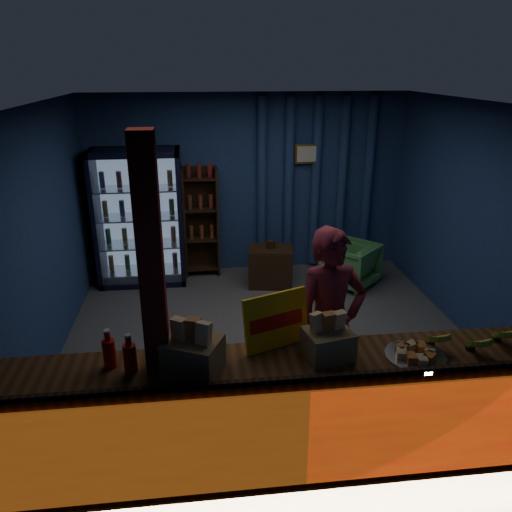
{
  "coord_description": "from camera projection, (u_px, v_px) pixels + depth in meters",
  "views": [
    {
      "loc": [
        -0.73,
        -4.95,
        2.95
      ],
      "look_at": [
        -0.16,
        -0.2,
        1.11
      ],
      "focal_mm": 35.0,
      "sensor_mm": 36.0,
      "label": 1
    }
  ],
  "objects": [
    {
      "name": "snack_box_left",
      "position": [
        193.0,
        353.0,
        3.45
      ],
      "size": [
        0.46,
        0.43,
        0.39
      ],
      "color": "#9C7E4B",
      "rests_on": "counter"
    },
    {
      "name": "framed_picture",
      "position": [
        307.0,
        154.0,
        7.13
      ],
      "size": [
        0.36,
        0.04,
        0.28
      ],
      "color": "gold",
      "rests_on": "room_walls"
    },
    {
      "name": "pastry_tray",
      "position": [
        416.0,
        355.0,
        3.63
      ],
      "size": [
        0.44,
        0.44,
        0.07
      ],
      "color": "silver",
      "rests_on": "counter"
    },
    {
      "name": "yellow_sign",
      "position": [
        276.0,
        320.0,
        3.73
      ],
      "size": [
        0.53,
        0.29,
        0.42
      ],
      "color": "#FFB90D",
      "rests_on": "counter"
    },
    {
      "name": "soda_bottles",
      "position": [
        131.0,
        353.0,
        3.48
      ],
      "size": [
        0.39,
        0.17,
        0.29
      ],
      "color": "red",
      "rests_on": "counter"
    },
    {
      "name": "curtain_folds",
      "position": [
        315.0,
        184.0,
        7.35
      ],
      "size": [
        1.74,
        0.14,
        2.5
      ],
      "color": "navy",
      "rests_on": "room_walls"
    },
    {
      "name": "beverage_cooler",
      "position": [
        140.0,
        218.0,
        7.0
      ],
      "size": [
        1.2,
        0.62,
        1.9
      ],
      "color": "black",
      "rests_on": "ground"
    },
    {
      "name": "green_chair",
      "position": [
        350.0,
        264.0,
        7.04
      ],
      "size": [
        0.95,
        0.95,
        0.62
      ],
      "primitive_type": "imported",
      "rotation": [
        0.0,
        0.0,
        3.9
      ],
      "color": "#4E9D4F",
      "rests_on": "ground"
    },
    {
      "name": "room_walls",
      "position": [
        269.0,
        207.0,
        5.16
      ],
      "size": [
        4.6,
        4.6,
        4.6
      ],
      "color": "navy",
      "rests_on": "ground"
    },
    {
      "name": "shopkeeper",
      "position": [
        330.0,
        325.0,
        4.26
      ],
      "size": [
        0.69,
        0.51,
        1.73
      ],
      "primitive_type": "imported",
      "rotation": [
        0.0,
        0.0,
        0.17
      ],
      "color": "maroon",
      "rests_on": "ground"
    },
    {
      "name": "side_table",
      "position": [
        271.0,
        266.0,
        7.05
      ],
      "size": [
        0.67,
        0.53,
        0.66
      ],
      "color": "#3A2412",
      "rests_on": "ground"
    },
    {
      "name": "support_post",
      "position": [
        156.0,
        325.0,
        3.38
      ],
      "size": [
        0.16,
        0.16,
        2.6
      ],
      "primitive_type": "cube",
      "color": "maroon",
      "rests_on": "ground"
    },
    {
      "name": "snack_box_centre",
      "position": [
        328.0,
        342.0,
        3.61
      ],
      "size": [
        0.38,
        0.34,
        0.35
      ],
      "color": "#9C7E4B",
      "rests_on": "counter"
    },
    {
      "name": "ground",
      "position": [
        268.0,
        339.0,
        5.73
      ],
      "size": [
        4.6,
        4.6,
        0.0
      ],
      "primitive_type": "plane",
      "color": "#515154",
      "rests_on": "ground"
    },
    {
      "name": "counter",
      "position": [
        304.0,
        413.0,
        3.79
      ],
      "size": [
        4.4,
        0.57,
        0.99
      ],
      "color": "brown",
      "rests_on": "ground"
    },
    {
      "name": "bottle_shelf",
      "position": [
        201.0,
        222.0,
        7.27
      ],
      "size": [
        0.5,
        0.28,
        1.6
      ],
      "color": "#3A2412",
      "rests_on": "ground"
    },
    {
      "name": "banana_bunches",
      "position": [
        470.0,
        338.0,
        3.73
      ],
      "size": [
        0.78,
        0.3,
        0.17
      ],
      "color": "#CBCF24",
      "rests_on": "counter"
    }
  ]
}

